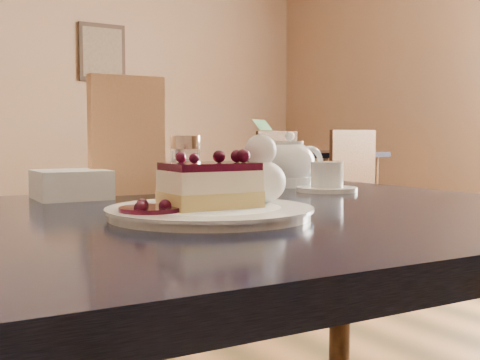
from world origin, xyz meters
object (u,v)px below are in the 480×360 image
dessert_plate (210,213)px  bg_table_far_right (311,233)px  main_table (194,269)px  cheesecake_slice (210,186)px  tea_set (297,167)px

dessert_plate → bg_table_far_right: dessert_plate is taller
main_table → dessert_plate: bearing=-90.0°
dessert_plate → cheesecake_slice: 0.03m
main_table → cheesecake_slice: 0.12m
cheesecake_slice → bg_table_far_right: size_ratio=0.07×
main_table → tea_set: bearing=37.6°
dessert_plate → tea_set: 0.47m
tea_set → bg_table_far_right: tea_set is taller
cheesecake_slice → tea_set: size_ratio=0.49×
tea_set → cheesecake_slice: bearing=-140.2°
dessert_plate → main_table: bearing=87.8°
tea_set → main_table: bearing=-144.6°
main_table → dessert_plate: dessert_plate is taller
main_table → tea_set: tea_set is taller
tea_set → bg_table_far_right: (2.15, 2.64, -0.66)m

